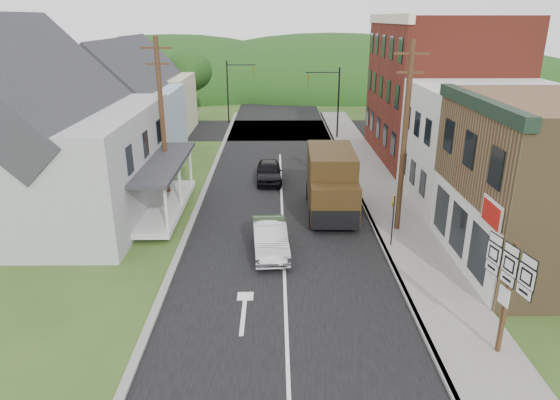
{
  "coord_description": "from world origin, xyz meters",
  "views": [
    {
      "loc": [
        -0.35,
        -18.96,
        9.88
      ],
      "look_at": [
        -0.15,
        1.97,
        2.2
      ],
      "focal_mm": 32.0,
      "sensor_mm": 36.0,
      "label": 1
    }
  ],
  "objects_px": {
    "route_sign_cluster": "(508,283)",
    "silver_sedan": "(270,238)",
    "delivery_van": "(331,183)",
    "dark_sedan": "(269,172)",
    "warning_sign": "(393,212)"
  },
  "relations": [
    {
      "from": "delivery_van",
      "to": "warning_sign",
      "type": "bearing_deg",
      "value": -61.16
    },
    {
      "from": "dark_sedan",
      "to": "warning_sign",
      "type": "xyz_separation_m",
      "value": [
        5.64,
        -9.76,
        1.09
      ]
    },
    {
      "from": "silver_sedan",
      "to": "route_sign_cluster",
      "type": "distance_m",
      "value": 10.31
    },
    {
      "from": "silver_sedan",
      "to": "dark_sedan",
      "type": "distance_m",
      "value": 10.24
    },
    {
      "from": "delivery_van",
      "to": "route_sign_cluster",
      "type": "relative_size",
      "value": 1.62
    },
    {
      "from": "silver_sedan",
      "to": "dark_sedan",
      "type": "bearing_deg",
      "value": 86.23
    },
    {
      "from": "route_sign_cluster",
      "to": "warning_sign",
      "type": "distance_m",
      "value": 7.95
    },
    {
      "from": "silver_sedan",
      "to": "delivery_van",
      "type": "height_order",
      "value": "delivery_van"
    },
    {
      "from": "dark_sedan",
      "to": "route_sign_cluster",
      "type": "height_order",
      "value": "route_sign_cluster"
    },
    {
      "from": "silver_sedan",
      "to": "route_sign_cluster",
      "type": "xyz_separation_m",
      "value": [
        7.07,
        -7.27,
        1.85
      ]
    },
    {
      "from": "dark_sedan",
      "to": "warning_sign",
      "type": "relative_size",
      "value": 1.56
    },
    {
      "from": "warning_sign",
      "to": "dark_sedan",
      "type": "bearing_deg",
      "value": 138.26
    },
    {
      "from": "route_sign_cluster",
      "to": "silver_sedan",
      "type": "bearing_deg",
      "value": 122.28
    },
    {
      "from": "delivery_van",
      "to": "route_sign_cluster",
      "type": "distance_m",
      "value": 12.78
    },
    {
      "from": "silver_sedan",
      "to": "delivery_van",
      "type": "relative_size",
      "value": 0.7
    }
  ]
}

